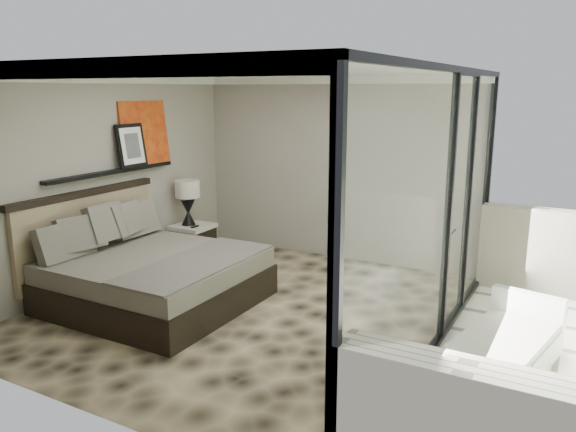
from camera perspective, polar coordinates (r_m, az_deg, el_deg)
The scene contains 12 objects.
floor at distance 6.87m, azimuth -4.19°, elevation -9.38°, with size 5.00×5.00×0.00m, color black.
ceiling at distance 6.37m, azimuth -4.61°, elevation 14.55°, with size 4.50×5.00×0.02m, color silver.
back_wall at distance 8.64m, azimuth 4.74°, elevation 4.83°, with size 4.50×0.02×2.80m, color gray.
left_wall at distance 7.92m, azimuth -18.10°, elevation 3.52°, with size 0.02×5.00×2.80m, color gray.
glass_wall at distance 5.59m, azimuth 15.28°, elevation 0.04°, with size 0.08×5.00×2.80m, color white.
picture_ledge at distance 7.93m, azimuth -17.32°, elevation 4.31°, with size 0.12×2.20×0.05m, color black.
bed at distance 7.16m, azimuth -13.93°, elevation -5.68°, with size 2.28×2.20×1.26m.
nightstand at distance 8.93m, azimuth -9.62°, elevation -2.34°, with size 0.57×0.57×0.57m, color black.
table_lamp at distance 8.79m, azimuth -10.16°, elevation 1.95°, with size 0.38×0.38×0.70m.
abstract_canvas at distance 8.35m, azimuth -14.37°, elevation 8.18°, with size 0.04×0.90×0.90m, color #AE3A0E.
framed_print at distance 8.09m, azimuth -15.63°, elevation 6.90°, with size 0.03×0.50×0.60m, color black.
lounger at distance 5.85m, azimuth 21.09°, elevation -12.49°, with size 0.99×1.56×0.57m.
Camera 1 is at (3.51, -5.31, 2.59)m, focal length 35.00 mm.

